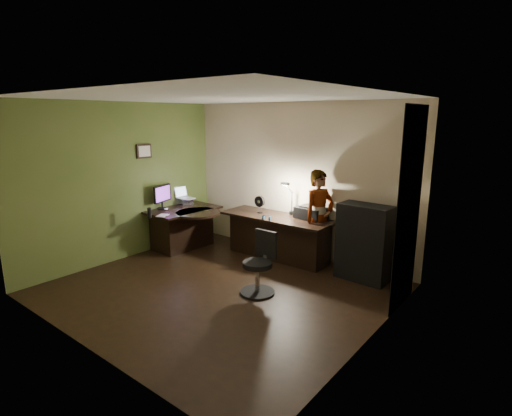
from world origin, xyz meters
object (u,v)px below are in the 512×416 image
Objects in this scene: desk_right at (276,237)px; person at (319,218)px; monitor at (162,200)px; desk_left at (184,228)px; office_chair at (257,264)px; cabinet at (364,243)px.

desk_right is 0.87m from person.
desk_left is at bearing 20.99° from monitor.
monitor is at bearing 169.46° from office_chair.
person is at bearing 86.51° from office_chair.
desk_left is 1.82m from desk_right.
person is at bearing 4.35° from monitor.
cabinet is 3.74m from monitor.
desk_left is at bearing 127.06° from person.
desk_left is at bearing -165.89° from cabinet.
office_chair is at bearing -26.72° from monitor.
office_chair is 0.55× the size of person.
cabinet is 1.70m from office_chair.
desk_right is at bearing 115.45° from office_chair.
monitor is 2.95m from person.
person is (-0.86, 0.13, 0.22)m from cabinet.
monitor is at bearing -163.28° from cabinet.
desk_right is 4.16× the size of monitor.
person is at bearing 13.20° from desk_right.
person is at bearing 20.22° from desk_left.
desk_right is at bearing 122.69° from person.
monitor is (-2.03, -0.85, 0.54)m from desk_right.
office_chair reaches higher than desk_left.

